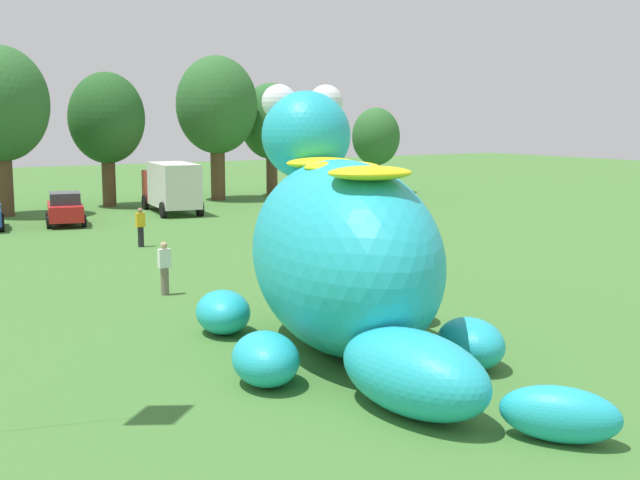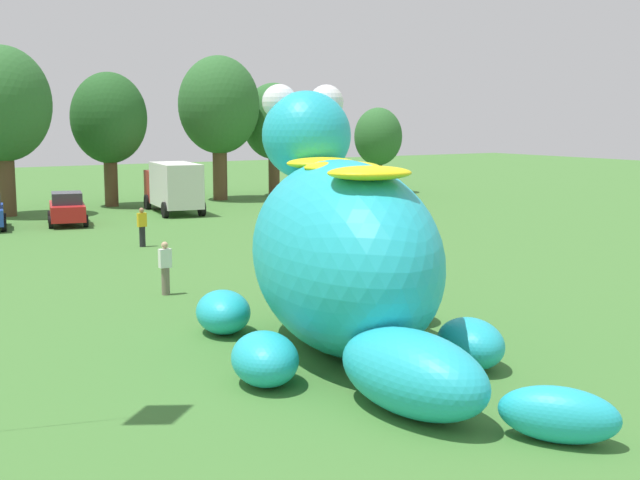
{
  "view_description": "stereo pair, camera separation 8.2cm",
  "coord_description": "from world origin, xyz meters",
  "px_view_note": "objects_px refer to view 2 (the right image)",
  "views": [
    {
      "loc": [
        -12.21,
        -16.98,
        5.65
      ],
      "look_at": [
        -1.06,
        0.77,
        2.57
      ],
      "focal_mm": 47.54,
      "sensor_mm": 36.0,
      "label": 1
    },
    {
      "loc": [
        -12.14,
        -17.02,
        5.65
      ],
      "look_at": [
        -1.06,
        0.77,
        2.57
      ],
      "focal_mm": 47.54,
      "sensor_mm": 36.0,
      "label": 2
    }
  ],
  "objects_px": {
    "box_truck": "(173,186)",
    "spectator_mid_field": "(142,227)",
    "car_red": "(67,209)",
    "spectator_by_cars": "(298,225)",
    "giant_inflatable_creature": "(343,253)",
    "spectator_near_inflatable": "(165,268)"
  },
  "relations": [
    {
      "from": "giant_inflatable_creature",
      "to": "spectator_near_inflatable",
      "type": "distance_m",
      "value": 8.5
    },
    {
      "from": "spectator_mid_field",
      "to": "spectator_by_cars",
      "type": "bearing_deg",
      "value": -25.68
    },
    {
      "from": "box_truck",
      "to": "spectator_by_cars",
      "type": "distance_m",
      "value": 14.5
    },
    {
      "from": "car_red",
      "to": "spectator_near_inflatable",
      "type": "xyz_separation_m",
      "value": [
        -2.2,
        -19.19,
        -0.01
      ]
    },
    {
      "from": "box_truck",
      "to": "spectator_by_cars",
      "type": "height_order",
      "value": "box_truck"
    },
    {
      "from": "box_truck",
      "to": "car_red",
      "type": "bearing_deg",
      "value": -161.34
    },
    {
      "from": "spectator_by_cars",
      "to": "box_truck",
      "type": "bearing_deg",
      "value": 89.9
    },
    {
      "from": "giant_inflatable_creature",
      "to": "box_truck",
      "type": "height_order",
      "value": "giant_inflatable_creature"
    },
    {
      "from": "box_truck",
      "to": "spectator_by_cars",
      "type": "xyz_separation_m",
      "value": [
        -0.03,
        -14.48,
        -0.75
      ]
    },
    {
      "from": "box_truck",
      "to": "spectator_near_inflatable",
      "type": "xyz_separation_m",
      "value": [
        -9.05,
        -21.51,
        -0.75
      ]
    },
    {
      "from": "giant_inflatable_creature",
      "to": "spectator_mid_field",
      "type": "height_order",
      "value": "giant_inflatable_creature"
    },
    {
      "from": "box_truck",
      "to": "spectator_near_inflatable",
      "type": "relative_size",
      "value": 3.88
    },
    {
      "from": "spectator_near_inflatable",
      "to": "giant_inflatable_creature",
      "type": "bearing_deg",
      "value": -81.1
    },
    {
      "from": "car_red",
      "to": "box_truck",
      "type": "bearing_deg",
      "value": 18.66
    },
    {
      "from": "giant_inflatable_creature",
      "to": "spectator_by_cars",
      "type": "relative_size",
      "value": 7.68
    },
    {
      "from": "box_truck",
      "to": "spectator_mid_field",
      "type": "distance_m",
      "value": 13.09
    },
    {
      "from": "box_truck",
      "to": "spectator_mid_field",
      "type": "relative_size",
      "value": 3.88
    },
    {
      "from": "spectator_mid_field",
      "to": "spectator_by_cars",
      "type": "xyz_separation_m",
      "value": [
        6.13,
        -2.95,
        0.0
      ]
    },
    {
      "from": "car_red",
      "to": "spectator_near_inflatable",
      "type": "bearing_deg",
      "value": -96.54
    },
    {
      "from": "box_truck",
      "to": "spectator_by_cars",
      "type": "bearing_deg",
      "value": -90.1
    },
    {
      "from": "car_red",
      "to": "spectator_by_cars",
      "type": "relative_size",
      "value": 2.56
    },
    {
      "from": "giant_inflatable_creature",
      "to": "spectator_mid_field",
      "type": "xyz_separation_m",
      "value": [
        1.6,
        18.23,
        -1.53
      ]
    }
  ]
}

